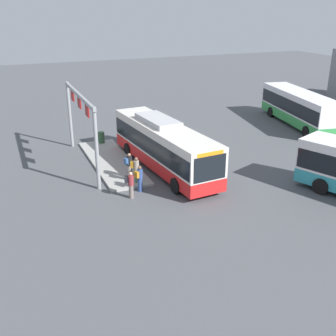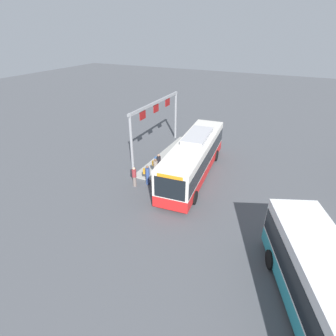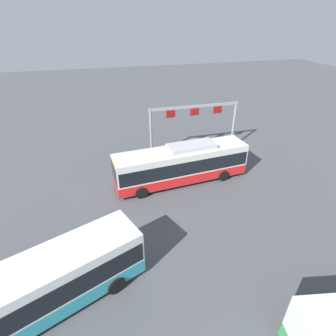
{
  "view_description": "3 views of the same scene",
  "coord_description": "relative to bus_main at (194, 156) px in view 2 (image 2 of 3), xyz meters",
  "views": [
    {
      "loc": [
        24.82,
        -10.03,
        10.72
      ],
      "look_at": [
        3.66,
        -1.21,
        1.57
      ],
      "focal_mm": 44.02,
      "sensor_mm": 36.0,
      "label": 1
    },
    {
      "loc": [
        18.92,
        6.76,
        11.26
      ],
      "look_at": [
        1.67,
        -1.57,
        1.14
      ],
      "focal_mm": 28.68,
      "sensor_mm": 36.0,
      "label": 2
    },
    {
      "loc": [
        6.24,
        18.73,
        12.88
      ],
      "look_at": [
        1.09,
        -0.4,
        1.27
      ],
      "focal_mm": 28.2,
      "sensor_mm": 36.0,
      "label": 3
    }
  ],
  "objects": [
    {
      "name": "trash_bin",
      "position": [
        -6.83,
        -2.72,
        -1.2
      ],
      "size": [
        0.52,
        0.52,
        0.9
      ],
      "primitive_type": "cylinder",
      "color": "#2D5133",
      "rests_on": "platform_curb"
    },
    {
      "name": "ground_plane",
      "position": [
        0.01,
        0.0,
        -1.81
      ],
      "size": [
        120.0,
        120.0,
        0.0
      ],
      "primitive_type": "plane",
      "color": "#4C4F54"
    },
    {
      "name": "person_waiting_far",
      "position": [
        0.97,
        -2.81,
        -0.76
      ],
      "size": [
        0.45,
        0.59,
        1.67
      ],
      "rotation": [
        0.0,
        0.0,
        1.87
      ],
      "color": "gray",
      "rests_on": "platform_curb"
    },
    {
      "name": "platform_curb",
      "position": [
        -2.47,
        -3.06,
        -1.73
      ],
      "size": [
        10.0,
        2.8,
        0.16
      ],
      "primitive_type": "cube",
      "color": "#9E9E99",
      "rests_on": "ground"
    },
    {
      "name": "person_boarding",
      "position": [
        3.62,
        -3.58,
        -0.92
      ],
      "size": [
        0.51,
        0.6,
        1.67
      ],
      "rotation": [
        0.0,
        0.0,
        1.1
      ],
      "color": "slate",
      "rests_on": "ground"
    },
    {
      "name": "person_waiting_mid",
      "position": [
        2.95,
        -2.79,
        -0.92
      ],
      "size": [
        0.49,
        0.6,
        1.67
      ],
      "rotation": [
        0.0,
        0.0,
        1.97
      ],
      "color": "#334C8C",
      "rests_on": "ground"
    },
    {
      "name": "bus_main",
      "position": [
        0.0,
        0.0,
        0.0
      ],
      "size": [
        11.7,
        3.52,
        3.46
      ],
      "rotation": [
        0.0,
        0.0,
        0.09
      ],
      "color": "red",
      "rests_on": "ground"
    },
    {
      "name": "person_waiting_near",
      "position": [
        1.83,
        -2.64,
        -0.76
      ],
      "size": [
        0.53,
        0.61,
        1.67
      ],
      "rotation": [
        0.0,
        0.0,
        1.03
      ],
      "color": "#476B4C",
      "rests_on": "platform_curb"
    },
    {
      "name": "platform_sign_gantry",
      "position": [
        -2.87,
        -5.0,
        1.94
      ],
      "size": [
        9.34,
        0.24,
        5.2
      ],
      "color": "gray",
      "rests_on": "ground"
    },
    {
      "name": "bus_background_left",
      "position": [
        9.79,
        9.43,
        -0.04
      ],
      "size": [
        9.79,
        5.89,
        3.1
      ],
      "rotation": [
        0.0,
        0.0,
        3.52
      ],
      "color": "teal",
      "rests_on": "ground"
    }
  ]
}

